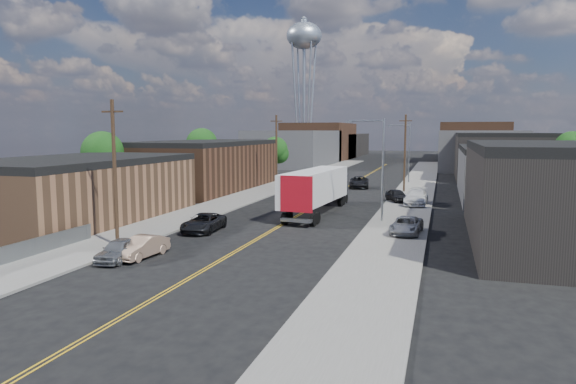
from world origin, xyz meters
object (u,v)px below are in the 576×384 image
Objects in this scene: water_tower at (304,41)px; car_left_c at (204,223)px; car_left_b at (142,247)px; car_ahead_truck at (359,182)px; car_left_a at (119,250)px; car_right_lot_c at (397,195)px; car_right_lot_a at (406,225)px; semi_truck at (319,188)px; car_right_lot_b at (416,197)px.

water_tower is 7.26× the size of car_left_c.
car_left_b is 0.72× the size of car_ahead_truck.
car_left_b is at bearing 43.05° from car_left_a.
car_left_a is at bearing -107.70° from car_ahead_truck.
car_left_b is 1.02× the size of car_right_lot_c.
car_left_c reaches higher than car_left_a.
car_ahead_truck reaches higher than car_left_a.
car_right_lot_a is 18.12m from car_right_lot_c.
car_left_a is 33.99m from car_right_lot_c.
car_right_lot_c is at bearing -73.01° from car_ahead_truck.
semi_truck is at bearing 139.84° from car_right_lot_a.
car_ahead_truck is at bearing 73.62° from car_left_a.
water_tower is 8.02× the size of car_right_lot_a.
semi_truck is 4.11× the size of car_right_lot_c.
water_tower is at bearing 115.48° from car_right_lot_b.
water_tower reaches higher than car_ahead_truck.
car_ahead_truck is (6.86, 34.84, 0.08)m from car_left_c.
car_left_c is at bearing -164.52° from car_right_lot_a.
car_right_lot_c is (13.26, 21.03, 0.13)m from car_left_c.
car_ahead_truck is at bearing 93.89° from semi_truck.
car_left_c is 0.90× the size of car_ahead_truck.
car_right_lot_c is at bearing 54.14° from car_left_c.
semi_truck is at bearing -98.64° from car_ahead_truck.
car_right_lot_b is at bearing -69.22° from car_ahead_truck.
car_right_lot_b reaches higher than car_right_lot_c.
car_right_lot_b is (15.35, 28.00, 0.29)m from car_left_b.
car_right_lot_b is at bearing 66.88° from car_left_b.
car_left_b is at bearing -138.16° from car_right_lot_a.
car_left_c is at bearing -148.69° from car_right_lot_c.
water_tower is 107.66m from car_left_b.
car_ahead_truck reaches higher than car_right_lot_c.
car_left_a is 20.86m from car_right_lot_a.
car_right_lot_a is (15.50, 3.05, 0.08)m from car_left_c.
car_right_lot_a is 0.82× the size of car_right_lot_b.
car_right_lot_b is (16.27, 29.09, 0.28)m from car_left_a.
car_right_lot_c reaches higher than car_left_c.
car_right_lot_c is (14.12, 30.91, 0.15)m from car_left_a.
semi_truck is (23.50, -81.36, -28.21)m from water_tower.
car_right_lot_b is 0.99× the size of car_ahead_truck.
water_tower reaches higher than car_left_c.
car_left_a is (-7.42, -21.72, -1.75)m from semi_truck.
car_right_lot_b is 1.40× the size of car_right_lot_c.
semi_truck is 11.61m from car_right_lot_b.
water_tower is at bearing 104.28° from car_ahead_truck.
semi_truck is 23.06m from car_ahead_truck.
semi_truck reaches higher than car_right_lot_b.
car_left_c is 1.10× the size of car_right_lot_a.
car_left_c is at bearing -126.89° from car_right_lot_b.
car_ahead_truck is (7.72, 44.72, 0.11)m from car_left_a.
car_left_b is at bearing -93.23° from car_left_c.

